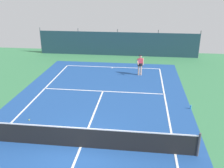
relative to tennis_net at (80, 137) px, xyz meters
The scene contains 8 objects.
ground_plane 0.51m from the tennis_net, ahead, with size 36.00×36.00×0.00m, color #387A4C.
court_surface 0.51m from the tennis_net, ahead, with size 11.02×26.60×0.01m.
tennis_net is the anchor object (origin of this frame).
back_fence 16.51m from the tennis_net, 90.00° to the left, with size 16.30×0.98×2.70m.
tennis_player 10.37m from the tennis_net, 76.50° to the left, with size 0.61×0.81×1.64m.
tennis_ball_near_player 3.87m from the tennis_net, 148.76° to the left, with size 0.07×0.07×0.07m, color #CCDB33.
parked_car 18.99m from the tennis_net, 96.93° to the left, with size 2.31×4.35×1.68m.
water_bottle 7.05m from the tennis_net, 38.97° to the left, with size 0.08×0.08×0.24m, color #338CD8.
Camera 1 is at (2.51, -9.07, 6.64)m, focal length 40.11 mm.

